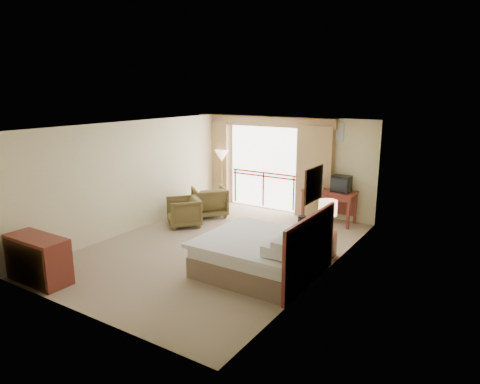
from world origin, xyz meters
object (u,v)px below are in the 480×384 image
Objects in this scene: nightstand at (325,245)px; desk at (330,197)px; armchair_far at (210,216)px; floor_lamp at (222,158)px; table_lamp at (328,208)px; tv at (341,184)px; side_table at (191,203)px; dresser at (38,259)px; bed at (263,254)px; wastebasket at (302,221)px; armchair_near at (184,226)px.

desk is at bearing 106.18° from nightstand.
armchair_far is 1.97m from floor_lamp.
nightstand is 4.00m from armchair_far.
tv is (-0.52, 2.26, 0.03)m from table_lamp.
table_lamp is 4.32m from side_table.
side_table is at bearing -86.58° from floor_lamp.
table_lamp is at bearing 114.50° from armchair_far.
side_table is 0.44× the size of dresser.
bed is at bearing -120.74° from nightstand.
armchair_far is (-2.55, -0.53, -0.13)m from wastebasket.
wastebasket is 0.30× the size of armchair_far.
table_lamp reaches higher than armchair_far.
armchair_far is at bearing 45.13° from side_table.
nightstand is at bearing -52.19° from wastebasket.
nightstand is 5.58m from dresser.
dresser is at bearing -102.67° from tv.
nightstand reaches higher than wastebasket.
desk is at bearing -0.36° from floor_lamp.
armchair_near is (-0.02, -1.09, 0.00)m from armchair_far.
desk is 1.05× the size of dresser.
table_lamp is 2.32m from tv.
nightstand is 2.51m from tv.
bed is 3.78× the size of side_table.
bed is 2.36× the size of armchair_far.
side_table is (-0.37, -0.38, 0.39)m from armchair_far.
bed is at bearing 91.51° from armchair_far.
wastebasket is at bearing 72.98° from armchair_near.
nightstand is 3.86m from armchair_near.
table_lamp is at bearing 87.13° from nightstand.
wastebasket is at bearing -124.85° from desk.
table_lamp is (0.72, 1.41, 0.67)m from bed.
tv is 7.15m from dresser.
nightstand reaches higher than armchair_far.
bed is at bearing -46.42° from floor_lamp.
armchair_near is (-2.56, -1.62, -0.13)m from wastebasket.
nightstand is 0.78m from table_lamp.
tv reaches higher than bed.
table_lamp is (0.00, 0.05, 0.78)m from nightstand.
wastebasket is (-1.29, 1.66, -0.13)m from nightstand.
dresser is (-3.45, -6.23, -0.65)m from tv.
tv is at bearing 102.97° from table_lamp.
bed reaches higher than dresser.
dresser reaches higher than wastebasket.
bed is 4.08m from side_table.
wastebasket is at bearing 60.05° from dresser.
tv is at bearing -14.40° from desk.
desk is 3.56m from floor_lamp.
table_lamp is 5.65m from dresser.
table_lamp is 0.82× the size of armchair_near.
nightstand is at bearing 113.81° from armchair_far.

